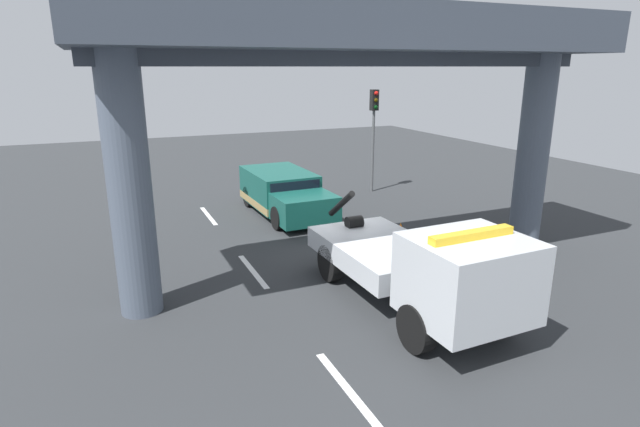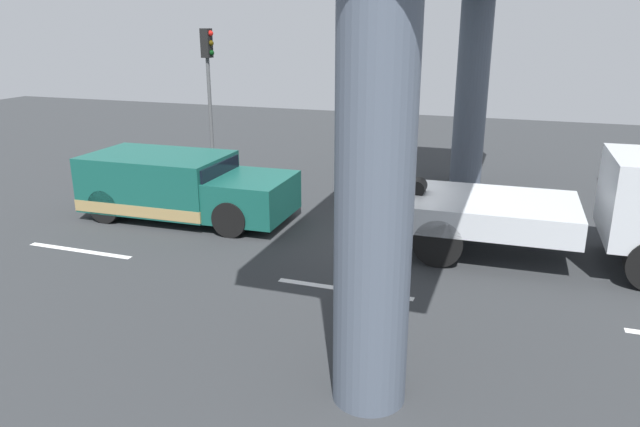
# 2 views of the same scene
# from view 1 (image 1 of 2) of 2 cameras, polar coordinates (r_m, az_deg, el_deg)

# --- Properties ---
(ground_plane) EXTENTS (60.00, 40.00, 0.10)m
(ground_plane) POSITION_cam_1_polar(r_m,az_deg,el_deg) (15.45, 2.59, -5.02)
(ground_plane) COLOR #2D3033
(lane_stripe_west) EXTENTS (2.60, 0.16, 0.01)m
(lane_stripe_west) POSITION_cam_1_polar(r_m,az_deg,el_deg) (20.02, -12.42, -0.25)
(lane_stripe_west) COLOR silver
(lane_stripe_west) RESTS_ON ground
(lane_stripe_mid) EXTENTS (2.60, 0.16, 0.01)m
(lane_stripe_mid) POSITION_cam_1_polar(r_m,az_deg,el_deg) (14.49, -7.56, -6.41)
(lane_stripe_mid) COLOR silver
(lane_stripe_mid) RESTS_ON ground
(lane_stripe_east) EXTENTS (2.60, 0.16, 0.01)m
(lane_stripe_east) POSITION_cam_1_polar(r_m,az_deg,el_deg) (9.54, 3.29, -19.27)
(lane_stripe_east) COLOR silver
(lane_stripe_east) RESTS_ON ground
(tow_truck_white) EXTENTS (7.28, 2.53, 2.46)m
(tow_truck_white) POSITION_cam_1_polar(r_m,az_deg,el_deg) (11.72, 11.72, -5.87)
(tow_truck_white) COLOR silver
(tow_truck_white) RESTS_ON ground
(towed_van_green) EXTENTS (5.24, 2.32, 1.58)m
(towed_van_green) POSITION_cam_1_polar(r_m,az_deg,el_deg) (19.78, -4.05, 2.24)
(towed_van_green) COLOR #145147
(towed_van_green) RESTS_ON ground
(overpass_structure) EXTENTS (3.60, 13.78, 6.94)m
(overpass_structure) POSITION_cam_1_polar(r_m,az_deg,el_deg) (13.29, 5.45, 17.36)
(overpass_structure) COLOR #4C5666
(overpass_structure) RESTS_ON ground
(traffic_light_near) EXTENTS (0.39, 0.32, 4.57)m
(traffic_light_near) POSITION_cam_1_polar(r_m,az_deg,el_deg) (22.99, 6.08, 10.57)
(traffic_light_near) COLOR #515456
(traffic_light_near) RESTS_ON ground
(traffic_cone_orange) EXTENTS (0.59, 0.59, 0.70)m
(traffic_cone_orange) POSITION_cam_1_polar(r_m,az_deg,el_deg) (16.62, 9.01, -2.25)
(traffic_cone_orange) COLOR orange
(traffic_cone_orange) RESTS_ON ground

